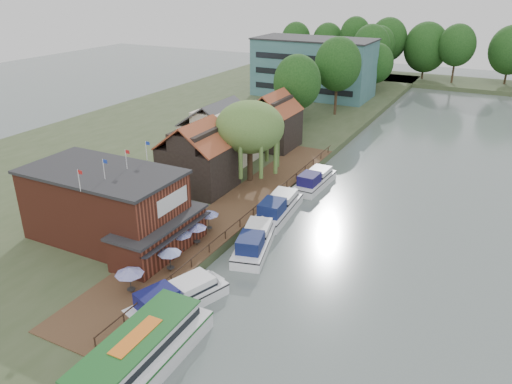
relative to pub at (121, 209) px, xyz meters
The scene contains 27 objects.
ground 14.79m from the pub, ahead, with size 260.00×260.00×0.00m, color slate.
land_bank 39.61m from the pub, 113.96° to the left, with size 50.00×140.00×1.00m, color #384728.
quay_deck 13.04m from the pub, 61.39° to the left, with size 6.00×50.00×0.10m, color #47301E.
quay_rail 14.76m from the pub, 52.89° to the left, with size 0.20×49.00×1.00m, color black, non-canonical shape.
pub is the anchor object (origin of this frame).
hotel_block 71.49m from the pub, 96.43° to the left, with size 25.40×12.40×12.30m, color #38666B, non-canonical shape.
cottage_a 15.05m from the pub, 93.81° to the left, with size 8.60×7.60×8.50m, color black, non-canonical shape.
cottage_b 25.33m from the pub, 99.09° to the left, with size 9.60×8.60×8.50m, color beige, non-canonical shape.
cottage_c 34.01m from the pub, 90.00° to the left, with size 7.60×7.60×8.50m, color black, non-canonical shape.
willow 20.36m from the pub, 80.07° to the left, with size 8.60×8.60×10.43m, color #476B2D, non-canonical shape.
umbrella_0 9.57m from the pub, 45.34° to the right, with size 2.41×2.41×2.38m, color navy, non-canonical shape.
umbrella_1 8.16m from the pub, 17.86° to the right, with size 2.14×2.14×2.38m, color navy, non-canonical shape.
umbrella_2 6.74m from the pub, ahead, with size 2.30×2.30×2.38m, color navy, non-canonical shape.
umbrella_3 7.72m from the pub, 21.53° to the left, with size 2.04×2.04×2.38m, color #1B1F99, non-canonical shape.
umbrella_4 8.83m from the pub, 41.89° to the left, with size 2.14×2.14×2.38m, color #1C2A9A, non-canonical shape.
cruiser_0 11.99m from the pub, 27.32° to the right, with size 3.26×10.08×2.45m, color white, non-canonical shape.
cruiser_1 13.41m from the pub, 28.56° to the left, with size 3.29×10.17×2.48m, color white, non-canonical shape.
cruiser_2 17.89m from the pub, 54.63° to the left, with size 3.41×10.54×2.58m, color white, non-canonical shape.
cruiser_3 26.77m from the pub, 66.06° to the left, with size 3.20×9.90×2.40m, color white, non-canonical shape.
tour_boat 18.35m from the pub, 47.36° to the right, with size 4.14×14.73×3.22m, color silver, non-canonical shape.
swan 15.07m from the pub, 48.60° to the right, with size 0.44×0.44×0.44m, color white.
bank_tree_0 42.42m from the pub, 89.59° to the left, with size 7.74×7.74×13.03m, color #143811, non-canonical shape.
bank_tree_1 51.49m from the pub, 92.98° to the left, with size 6.60×6.60×10.31m, color #143811, non-canonical shape.
bank_tree_2 57.53m from the pub, 88.04° to the left, with size 8.60×8.60×14.40m, color #143811, non-canonical shape.
bank_tree_3 80.18m from the pub, 87.66° to the left, with size 7.69×7.69×11.03m, color #143811, non-canonical shape.
bank_tree_4 87.20m from the pub, 90.02° to the left, with size 8.81×8.81×14.33m, color #143811, non-canonical shape.
bank_tree_5 93.26m from the pub, 89.84° to the left, with size 7.64×7.64×13.53m, color #143811, non-canonical shape.
Camera 1 is at (17.68, -33.62, 25.21)m, focal length 35.00 mm.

